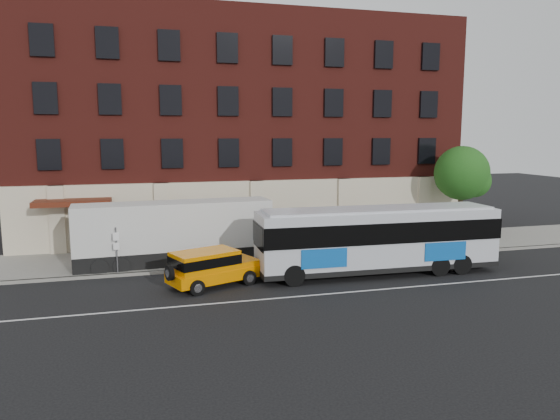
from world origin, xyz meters
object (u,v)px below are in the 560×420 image
object	(u,v)px
shipping_container	(175,234)
sign_pole	(117,248)
city_bus	(378,237)
yellow_suv	(210,266)
street_tree	(462,175)

from	to	relation	value
shipping_container	sign_pole	bearing A→B (deg)	-154.15
city_bus	shipping_container	size ratio (longest dim) A/B	1.19
city_bus	yellow_suv	xyz separation A→B (m)	(-8.62, -0.07, -0.89)
shipping_container	yellow_suv	bearing A→B (deg)	-73.96
sign_pole	city_bus	bearing A→B (deg)	-13.11
city_bus	sign_pole	bearing A→B (deg)	166.89
street_tree	yellow_suv	distance (m)	19.17
yellow_suv	shipping_container	size ratio (longest dim) A/B	0.44
street_tree	city_bus	xyz separation A→B (m)	(-9.12, -6.35, -2.52)
city_bus	yellow_suv	size ratio (longest dim) A/B	2.70
street_tree	city_bus	bearing A→B (deg)	-145.18
sign_pole	yellow_suv	bearing A→B (deg)	-35.61
street_tree	yellow_suv	xyz separation A→B (m)	(-17.74, -6.42, -3.41)
yellow_suv	shipping_container	world-z (taller)	shipping_container
yellow_suv	shipping_container	distance (m)	4.77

